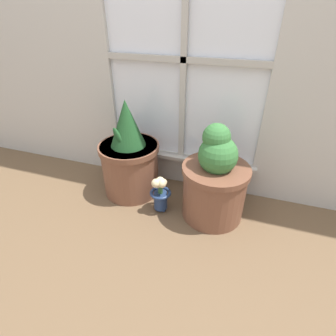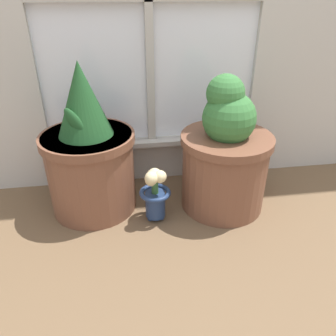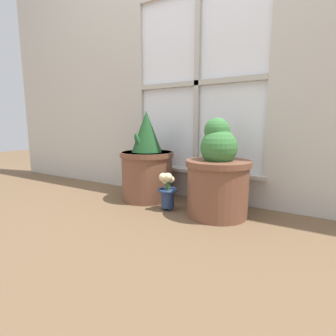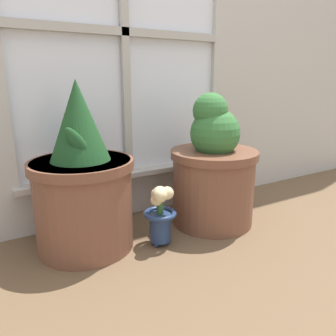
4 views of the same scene
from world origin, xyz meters
name	(u,v)px [view 2 (image 2 of 4)]	position (x,y,z in m)	size (l,w,h in m)	color
ground_plane	(166,237)	(0.00, 0.00, 0.00)	(10.00, 10.00, 0.00)	brown
potted_plant_left	(89,155)	(-0.30, 0.27, 0.27)	(0.40, 0.40, 0.67)	brown
potted_plant_right	(225,156)	(0.29, 0.20, 0.25)	(0.40, 0.40, 0.61)	brown
flower_vase	(155,191)	(-0.03, 0.13, 0.14)	(0.14, 0.14, 0.26)	navy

